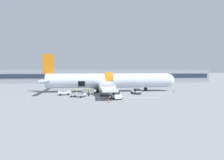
{
  "coord_description": "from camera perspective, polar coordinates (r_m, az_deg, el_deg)",
  "views": [
    {
      "loc": [
        -5.24,
        -49.84,
        6.04
      ],
      "look_at": [
        0.46,
        1.12,
        3.21
      ],
      "focal_mm": 32.0,
      "sensor_mm": 36.0,
      "label": 1
    }
  ],
  "objects": [
    {
      "name": "safety_cone_engine_left",
      "position": [
        36.33,
        -0.95,
        -6.0
      ],
      "size": [
        0.44,
        0.44,
        0.56
      ],
      "color": "black",
      "rests_on": "ground_plane"
    },
    {
      "name": "ground_crew_loader_a",
      "position": [
        49.6,
        -3.63,
        -2.78
      ],
      "size": [
        0.42,
        0.6,
        1.74
      ],
      "color": "#1E2338",
      "rests_on": "ground_plane"
    },
    {
      "name": "airplane",
      "position": [
        53.34,
        -1.4,
        -0.33
      ],
      "size": [
        36.69,
        32.94,
        9.86
      ],
      "color": "silver",
      "rests_on": "ground_plane"
    },
    {
      "name": "ground_crew_loader_b",
      "position": [
        45.43,
        -6.67,
        -3.27
      ],
      "size": [
        0.53,
        0.64,
        1.85
      ],
      "color": "#1E2338",
      "rests_on": "ground_plane"
    },
    {
      "name": "baggage_tug_mid",
      "position": [
        40.05,
        1.28,
        -4.47
      ],
      "size": [
        2.23,
        2.86,
        1.72
      ],
      "color": "white",
      "rests_on": "ground_plane"
    },
    {
      "name": "baggage_tug_lead",
      "position": [
        48.83,
        6.96,
        -3.28
      ],
      "size": [
        2.23,
        3.45,
        1.33
      ],
      "color": "white",
      "rests_on": "ground_plane"
    },
    {
      "name": "baggage_cart_empty",
      "position": [
        43.71,
        -9.57,
        -4.16
      ],
      "size": [
        4.17,
        2.72,
        1.04
      ],
      "color": "silver",
      "rests_on": "ground_plane"
    },
    {
      "name": "ground_crew_driver",
      "position": [
        49.14,
        -10.42,
        -2.86
      ],
      "size": [
        0.43,
        0.62,
        1.78
      ],
      "color": "black",
      "rests_on": "ground_plane"
    },
    {
      "name": "apron_marking_line",
      "position": [
        42.66,
        0.27,
        -4.98
      ],
      "size": [
        19.69,
        3.12,
        0.01
      ],
      "color": "silver",
      "rests_on": "ground_plane"
    },
    {
      "name": "ground_plane",
      "position": [
        50.48,
        -0.38,
        -3.72
      ],
      "size": [
        500.0,
        500.0,
        0.0
      ],
      "primitive_type": "plane",
      "color": "gray"
    },
    {
      "name": "baggage_cart_queued",
      "position": [
        47.56,
        -13.3,
        -3.65
      ],
      "size": [
        3.75,
        2.32,
        0.99
      ],
      "color": "silver",
      "rests_on": "ground_plane"
    },
    {
      "name": "ground_crew_supervisor",
      "position": [
        50.21,
        -1.9,
        -2.83
      ],
      "size": [
        0.49,
        0.49,
        1.54
      ],
      "color": "#2D2D33",
      "rests_on": "ground_plane"
    },
    {
      "name": "baggage_cart_loading",
      "position": [
        48.31,
        -6.51,
        -3.32
      ],
      "size": [
        4.04,
        2.74,
        1.17
      ],
      "color": "#B7BABF",
      "rests_on": "ground_plane"
    },
    {
      "name": "terminal_strip",
      "position": [
        92.03,
        -3.11,
        1.13
      ],
      "size": [
        97.95,
        12.63,
        5.59
      ],
      "color": "gray",
      "rests_on": "ground_plane"
    },
    {
      "name": "safety_cone_nose",
      "position": [
        57.2,
        17.22,
        -2.79
      ],
      "size": [
        0.51,
        0.51,
        0.55
      ],
      "color": "black",
      "rests_on": "ground_plane"
    },
    {
      "name": "safety_cone_wingtip",
      "position": [
        45.59,
        0.14,
        -4.0
      ],
      "size": [
        0.6,
        0.6,
        0.76
      ],
      "color": "black",
      "rests_on": "ground_plane"
    }
  ]
}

